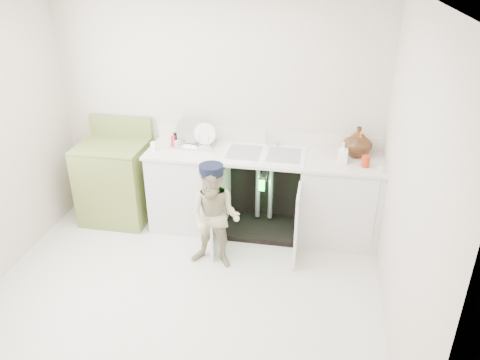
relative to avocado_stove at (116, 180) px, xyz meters
name	(u,v)px	position (x,y,z in m)	size (l,w,h in m)	color
ground	(183,294)	(1.10, -1.18, -0.46)	(3.50, 3.50, 0.00)	silver
room_shell	(174,168)	(1.10, -1.18, 0.79)	(6.00, 5.50, 1.26)	#BFB3A4
counter_run	(265,191)	(1.68, 0.03, 0.01)	(2.44, 1.02, 1.20)	silver
avocado_stove	(116,180)	(0.00, 0.00, 0.00)	(0.72, 0.65, 1.12)	olive
repair_worker	(215,217)	(1.29, -0.69, 0.07)	(0.70, 0.59, 1.06)	tan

